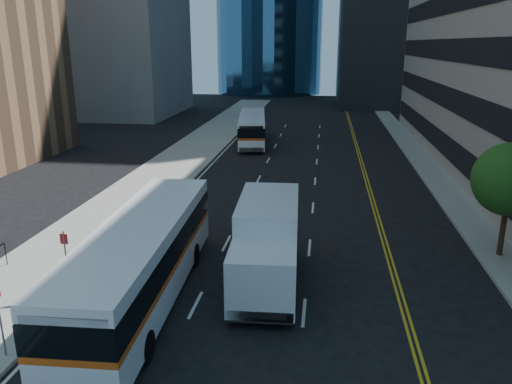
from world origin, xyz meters
TOP-DOWN VIEW (x-y plane):
  - ground at (0.00, 0.00)m, footprint 160.00×160.00m
  - sidewalk_west at (-10.50, 25.00)m, footprint 5.00×90.00m
  - sidewalk_east at (9.00, 25.00)m, footprint 2.00×90.00m
  - street_tree at (9.00, 8.00)m, footprint 3.20×3.20m
  - bus_front at (-5.46, 2.05)m, footprint 3.14×12.18m
  - bus_rear at (-5.82, 32.92)m, footprint 3.70×10.98m
  - box_truck at (-1.09, 4.08)m, footprint 2.68×6.98m

SIDE VIEW (x-z plane):
  - ground at x=0.00m, z-range 0.00..0.00m
  - sidewalk_west at x=-10.50m, z-range 0.00..0.15m
  - sidewalk_east at x=9.00m, z-range 0.00..0.15m
  - bus_rear at x=-5.82m, z-range 0.13..2.91m
  - bus_front at x=-5.46m, z-range 0.14..3.26m
  - box_truck at x=-1.09m, z-range 0.09..3.38m
  - street_tree at x=9.00m, z-range 1.09..6.19m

